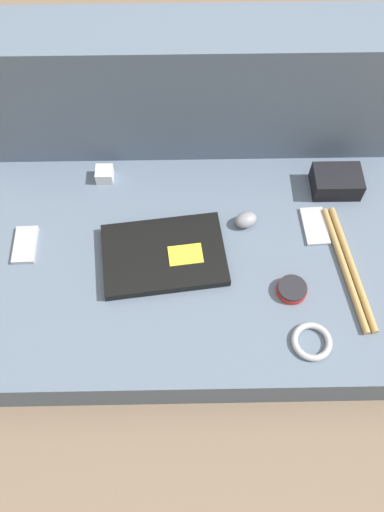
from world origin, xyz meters
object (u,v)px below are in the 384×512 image
object	(u,v)px
speaker_puck	(292,289)
camera_pouch	(336,182)
computer_mouse	(246,220)
phone_silver	(315,226)
phone_black	(25,245)
laptop	(164,255)
charger_brick	(105,174)

from	to	relation	value
speaker_puck	camera_pouch	distance (m)	0.37
computer_mouse	camera_pouch	size ratio (longest dim) A/B	0.55
phone_silver	phone_black	size ratio (longest dim) A/B	1.09
laptop	phone_silver	world-z (taller)	laptop
laptop	camera_pouch	distance (m)	0.54
charger_brick	phone_silver	bearing A→B (deg)	-17.01
computer_mouse	phone_silver	world-z (taller)	computer_mouse
laptop	phone_silver	xyz separation A→B (m)	(0.42, 0.09, -0.01)
speaker_puck	phone_black	xyz separation A→B (m)	(-0.71, 0.15, -0.01)
charger_brick	computer_mouse	bearing A→B (deg)	-22.76
phone_black	camera_pouch	distance (m)	0.89
computer_mouse	charger_brick	xyz separation A→B (m)	(-0.40, 0.17, -0.00)
computer_mouse	camera_pouch	distance (m)	0.30
laptop	computer_mouse	distance (m)	0.25
laptop	speaker_puck	size ratio (longest dim) A/B	4.46
computer_mouse	phone_black	distance (m)	0.61
camera_pouch	charger_brick	xyz separation A→B (m)	(-0.67, 0.05, -0.01)
speaker_puck	charger_brick	bearing A→B (deg)	143.11
laptop	charger_brick	distance (m)	0.33
laptop	computer_mouse	xyz separation A→B (m)	(0.23, 0.10, 0.01)
speaker_puck	phone_silver	distance (m)	0.22
speaker_puck	camera_pouch	xyz separation A→B (m)	(0.16, 0.33, 0.02)
charger_brick	speaker_puck	bearing A→B (deg)	-36.89
speaker_puck	camera_pouch	size ratio (longest dim) A/B	0.57
computer_mouse	speaker_puck	distance (m)	0.24
computer_mouse	laptop	bearing A→B (deg)	-176.13
laptop	camera_pouch	world-z (taller)	camera_pouch
computer_mouse	phone_black	size ratio (longest dim) A/B	0.65
camera_pouch	speaker_puck	bearing A→B (deg)	-116.26
phone_black	charger_brick	world-z (taller)	charger_brick
computer_mouse	charger_brick	bearing A→B (deg)	136.24
phone_black	computer_mouse	bearing A→B (deg)	4.66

